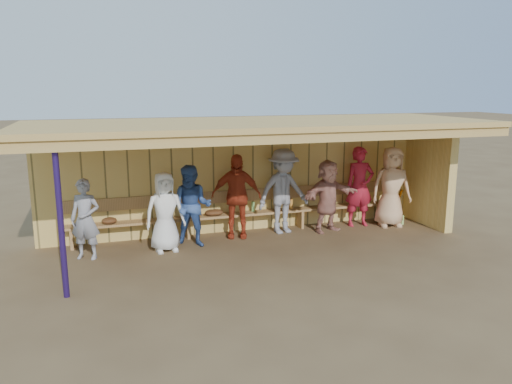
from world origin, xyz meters
TOP-DOWN VIEW (x-y plane):
  - ground at (0.00, 0.00)m, footprint 90.00×90.00m
  - player_a at (-3.30, 0.35)m, footprint 0.65×0.55m
  - player_b at (-1.85, 0.34)m, footprint 0.81×0.57m
  - player_c at (-1.30, 0.47)m, footprint 0.98×0.90m
  - player_d at (-0.29, 0.81)m, footprint 1.12×0.72m
  - player_e at (0.77, 0.81)m, footprint 1.29×0.86m
  - player_f at (1.73, 0.60)m, footprint 1.56×0.87m
  - player_g at (2.63, 0.81)m, footprint 0.71×0.50m
  - player_h at (3.30, 0.56)m, footprint 1.00×0.76m
  - dugout_structure at (0.39, 0.69)m, footprint 8.80×3.20m
  - bench at (0.00, 1.12)m, footprint 7.60×0.34m
  - dugout_equipment at (-0.61, 0.99)m, footprint 6.74×0.62m

SIDE VIEW (x-z plane):
  - ground at x=0.00m, z-range 0.00..0.00m
  - dugout_equipment at x=-0.61m, z-range 0.09..0.89m
  - bench at x=0.00m, z-range 0.06..0.99m
  - player_a at x=-3.30m, z-range 0.00..1.51m
  - player_b at x=-1.85m, z-range 0.00..1.56m
  - player_f at x=1.73m, z-range 0.00..1.60m
  - player_c at x=-1.30m, z-range 0.00..1.64m
  - player_d at x=-0.29m, z-range 0.00..1.78m
  - player_g at x=2.63m, z-range 0.00..1.82m
  - player_h at x=3.30m, z-range 0.00..1.83m
  - player_e at x=0.77m, z-range 0.00..1.85m
  - dugout_structure at x=0.39m, z-range 0.44..2.94m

